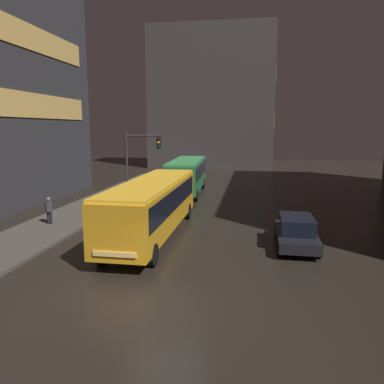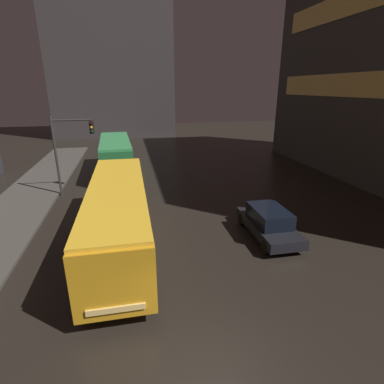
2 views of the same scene
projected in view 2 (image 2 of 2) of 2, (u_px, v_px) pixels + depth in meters
name	position (u px, v px, depth m)	size (l,w,h in m)	color
ground_plane	(212.00, 374.00, 8.11)	(120.00, 120.00, 0.00)	black
building_far_backdrop	(113.00, 70.00, 47.94)	(18.07, 12.00, 20.10)	#383333
bus_near	(118.00, 210.00, 14.12)	(2.65, 11.47, 3.07)	orange
bus_far	(116.00, 153.00, 26.45)	(2.97, 9.62, 3.07)	#236B38
car_taxi	(269.00, 222.00, 15.43)	(1.95, 4.55, 1.54)	black
traffic_light_main	(69.00, 143.00, 20.52)	(2.79, 0.35, 5.58)	#2D2D2D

